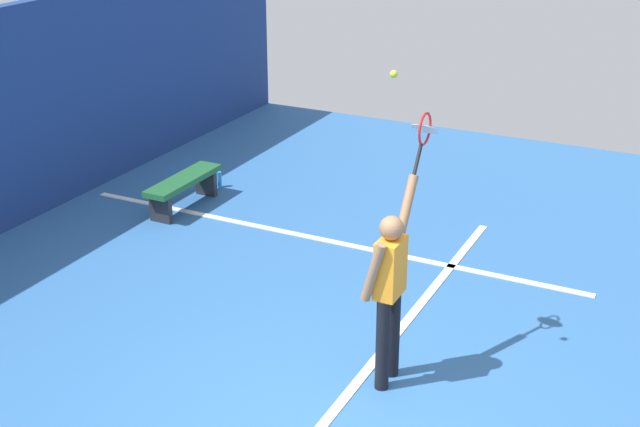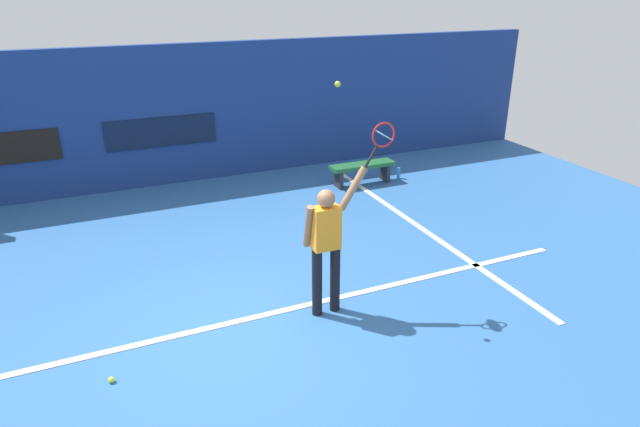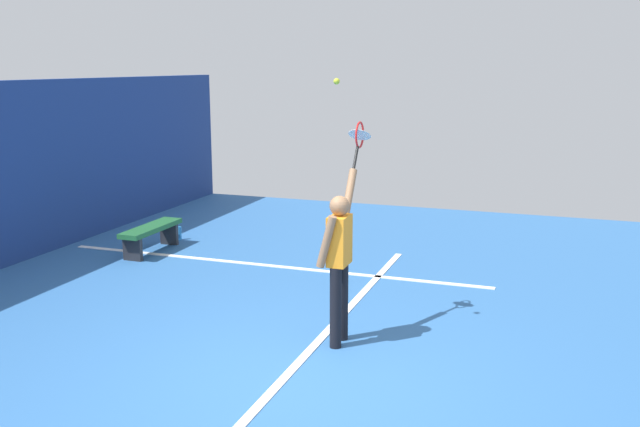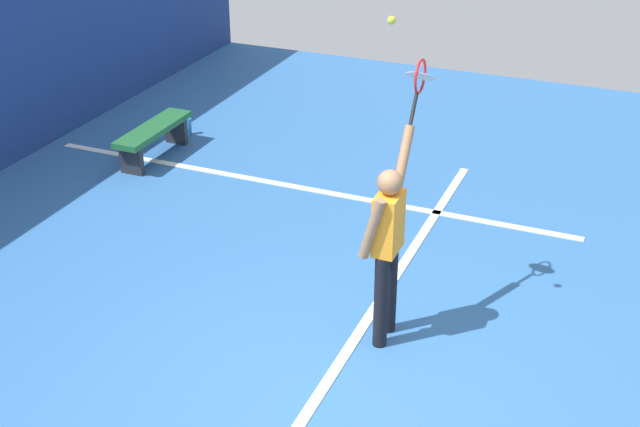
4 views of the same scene
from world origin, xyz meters
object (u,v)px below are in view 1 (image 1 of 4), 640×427
object	(u,v)px
tennis_ball	(394,74)
tennis_player	(390,285)
tennis_racket	(424,132)
court_bench	(184,185)
water_bottle	(219,179)

from	to	relation	value
tennis_ball	tennis_player	bearing A→B (deg)	-150.98
tennis_racket	tennis_ball	distance (m)	0.86
tennis_player	tennis_racket	xyz separation A→B (m)	(0.72, -0.00, 1.24)
court_bench	tennis_racket	bearing A→B (deg)	-115.45
water_bottle	tennis_ball	bearing A→B (deg)	-130.12
tennis_racket	court_bench	xyz separation A→B (m)	(1.98, 4.16, -1.91)
tennis_ball	water_bottle	size ratio (longest dim) A/B	0.28
tennis_racket	court_bench	size ratio (longest dim) A/B	0.43
court_bench	water_bottle	size ratio (longest dim) A/B	5.83
water_bottle	tennis_racket	bearing A→B (deg)	-124.64
tennis_player	court_bench	distance (m)	5.00
court_bench	water_bottle	xyz separation A→B (m)	(0.90, 0.00, -0.22)
tennis_racket	water_bottle	bearing A→B (deg)	55.36
tennis_racket	water_bottle	world-z (taller)	tennis_racket
tennis_ball	water_bottle	world-z (taller)	tennis_ball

